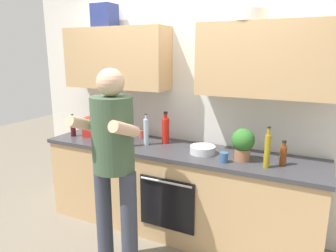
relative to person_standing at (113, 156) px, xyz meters
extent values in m
plane|color=#756B5B|center=(0.21, 0.74, -1.02)|extent=(12.00, 12.00, 0.00)
cube|color=silver|center=(0.21, 1.10, 0.23)|extent=(4.00, 0.06, 2.50)
cube|color=tan|center=(-0.58, 0.91, 0.75)|extent=(1.21, 0.32, 0.65)
cube|color=tan|center=(1.00, 0.91, 0.75)|extent=(1.21, 0.32, 0.65)
cylinder|color=silver|center=(0.82, 0.91, 1.13)|extent=(0.34, 0.34, 0.10)
cube|color=navy|center=(-0.72, 0.91, 1.20)|extent=(0.24, 0.20, 0.24)
cube|color=tan|center=(0.21, 0.74, -0.59)|extent=(2.80, 0.60, 0.86)
cube|color=#38383D|center=(0.21, 0.74, -0.14)|extent=(2.84, 0.64, 0.04)
cube|color=black|center=(0.27, 0.43, -0.57)|extent=(0.56, 0.02, 0.50)
cylinder|color=silver|center=(0.27, 0.41, -0.34)|extent=(0.52, 0.02, 0.02)
cylinder|color=#383D4C|center=(-0.13, 0.00, -0.57)|extent=(0.14, 0.14, 0.89)
cylinder|color=#383D4C|center=(0.13, 0.00, -0.57)|extent=(0.14, 0.14, 0.89)
cylinder|color=#3F593F|center=(0.00, 0.00, 0.18)|extent=(0.34, 0.34, 0.61)
sphere|color=#D8AD8C|center=(0.00, 0.00, 0.59)|extent=(0.22, 0.22, 0.22)
cylinder|color=#D8AD8C|center=(-0.20, -0.12, 0.27)|extent=(0.09, 0.31, 0.19)
cylinder|color=#D8AD8C|center=(0.20, -0.12, 0.27)|extent=(0.09, 0.31, 0.19)
cylinder|color=#471419|center=(-1.04, 0.65, -0.02)|extent=(0.06, 0.06, 0.20)
cylinder|color=#471419|center=(-1.04, 0.65, 0.10)|extent=(0.02, 0.02, 0.05)
cylinder|color=black|center=(-1.04, 0.65, 0.13)|extent=(0.03, 0.03, 0.01)
cylinder|color=red|center=(0.04, 0.87, 0.01)|extent=(0.08, 0.08, 0.26)
cylinder|color=red|center=(0.04, 0.87, 0.17)|extent=(0.04, 0.04, 0.06)
cylinder|color=black|center=(0.04, 0.87, 0.21)|extent=(0.04, 0.04, 0.02)
cylinder|color=#8C4C14|center=(-0.26, 0.60, 0.00)|extent=(0.06, 0.06, 0.24)
cylinder|color=#8C4C14|center=(-0.26, 0.60, 0.13)|extent=(0.03, 0.03, 0.03)
cylinder|color=black|center=(-0.26, 0.60, 0.15)|extent=(0.03, 0.03, 0.01)
cylinder|color=silver|center=(-0.12, 0.73, 0.01)|extent=(0.05, 0.05, 0.27)
cylinder|color=silver|center=(-0.12, 0.73, 0.17)|extent=(0.02, 0.02, 0.05)
cylinder|color=black|center=(-0.12, 0.73, 0.20)|extent=(0.02, 0.02, 0.01)
cylinder|color=brown|center=(1.23, 0.72, -0.04)|extent=(0.06, 0.06, 0.16)
cylinder|color=brown|center=(1.23, 0.72, 0.06)|extent=(0.03, 0.03, 0.04)
cylinder|color=black|center=(1.23, 0.72, 0.09)|extent=(0.04, 0.04, 0.02)
cylinder|color=olive|center=(1.11, 0.60, 0.02)|extent=(0.05, 0.05, 0.28)
cylinder|color=olive|center=(1.11, 0.60, 0.19)|extent=(0.03, 0.03, 0.06)
cylinder|color=black|center=(1.11, 0.60, 0.23)|extent=(0.03, 0.03, 0.01)
cylinder|color=#33598C|center=(0.76, 0.57, -0.08)|extent=(0.07, 0.07, 0.09)
cylinder|color=#BF4C47|center=(-0.29, 0.94, -0.08)|extent=(0.08, 0.08, 0.09)
cylinder|color=silver|center=(0.51, 0.72, -0.08)|extent=(0.24, 0.24, 0.07)
cube|color=brown|center=(-0.58, 0.62, -0.01)|extent=(0.10, 0.14, 0.23)
cylinder|color=black|center=(-0.59, 0.60, 0.14)|extent=(0.02, 0.02, 0.06)
cylinder|color=black|center=(-0.56, 0.64, 0.14)|extent=(0.02, 0.02, 0.06)
cylinder|color=#9E6647|center=(0.89, 0.70, -0.07)|extent=(0.14, 0.14, 0.11)
sphere|color=#2D6B28|center=(0.89, 0.70, 0.07)|extent=(0.20, 0.20, 0.20)
cube|color=red|center=(-0.83, 0.75, -0.01)|extent=(0.21, 0.18, 0.22)
camera|label=1|loc=(1.46, -1.95, 0.82)|focal=33.19mm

